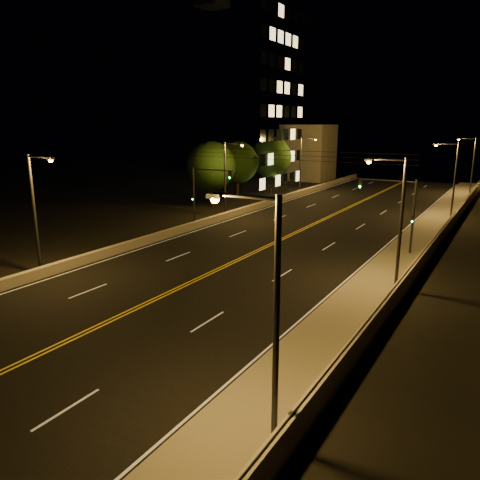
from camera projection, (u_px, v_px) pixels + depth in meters
The scene contains 22 objects.
road at pixel (231, 264), 34.67m from camera, with size 18.00×120.00×0.02m, color black.
sidewalk at pixel (377, 287), 29.28m from camera, with size 3.60×120.00×0.30m, color gray.
curb at pixel (348, 283), 30.22m from camera, with size 0.14×120.00×0.15m, color gray.
parapet_wall at pixel (405, 282), 28.30m from camera, with size 0.30×120.00×1.00m, color #AEA391.
jersey_barrier at pixel (137, 243), 39.19m from camera, with size 0.45×120.00×0.72m, color #AEA391.
distant_building_left at pixel (308, 152), 85.25m from camera, with size 8.00×8.00×9.87m, color gray.
parapet_rail at pixel (406, 273), 28.17m from camera, with size 0.06×0.06×120.00m, color black.
lane_markings at pixel (230, 264), 34.61m from camera, with size 17.32×116.00×0.00m.
streetlight_0 at pixel (268, 304), 14.25m from camera, with size 2.55×0.28×8.17m.
streetlight_1 at pixel (397, 214), 28.33m from camera, with size 2.55×0.28×8.17m.
streetlight_2 at pixel (452, 175), 49.42m from camera, with size 2.55×0.28×8.17m.
streetlight_3 at pixel (471, 162), 66.02m from camera, with size 2.55×0.28×8.17m.
streetlight_4 at pixel (37, 206), 31.24m from camera, with size 2.55×0.28×8.17m.
streetlight_5 at pixel (227, 174), 51.12m from camera, with size 2.55×0.28×8.17m.
streetlight_6 at pixel (302, 161), 68.20m from camera, with size 2.55×0.28×8.17m.
traffic_signal_right at pixel (400, 207), 36.17m from camera, with size 5.11×0.31×6.01m.
traffic_signal_left at pixel (202, 190), 45.50m from camera, with size 5.11×0.31×6.01m.
overhead_wires at pixel (288, 155), 40.79m from camera, with size 22.00×0.03×0.83m.
building_tower at pixel (213, 101), 72.22m from camera, with size 24.00×15.00×27.94m.
tree_0 at pixel (211, 166), 56.74m from camera, with size 5.94×5.94×8.05m.
tree_1 at pixel (237, 163), 63.99m from camera, with size 5.72×5.72×7.76m.
tree_2 at pixel (271, 158), 69.07m from camera, with size 6.03×6.03×8.17m.
Camera 1 is at (17.60, -8.17, 10.13)m, focal length 35.00 mm.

